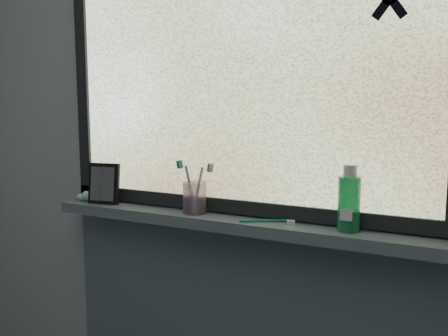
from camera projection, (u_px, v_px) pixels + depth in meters
wall_back at (265, 151)px, 1.72m from camera, size 3.00×0.01×2.50m
windowsill at (256, 226)px, 1.69m from camera, size 1.62×0.14×0.04m
window_pane at (263, 68)px, 1.66m from camera, size 1.50×0.01×1.00m
frame_bottom at (261, 209)px, 1.72m from camera, size 1.60×0.03×0.05m
frame_left at (84, 73)px, 2.00m from camera, size 0.05×0.03×1.10m
vanity_mirror at (104, 183)px, 1.95m from camera, size 0.14×0.09×0.16m
toothpaste_tube at (96, 197)px, 1.98m from camera, size 0.22×0.07×0.04m
toothbrush_cup at (195, 198)px, 1.79m from camera, size 0.11×0.11×0.11m
toothbrush_lying at (264, 220)px, 1.66m from camera, size 0.19×0.12×0.01m
mouthwash_bottle at (349, 198)px, 1.54m from camera, size 0.08×0.08×0.17m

